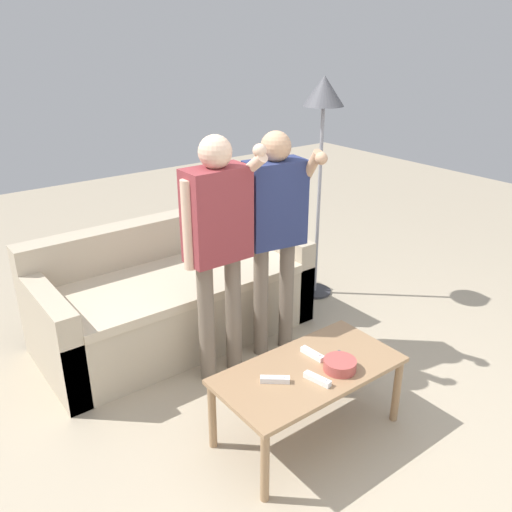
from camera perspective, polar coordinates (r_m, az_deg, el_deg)
The scene contains 11 objects.
ground_plane at distance 3.18m, azimuth 4.50°, elevation -17.97°, with size 12.00×12.00×0.00m, color tan.
couch at distance 3.93m, azimuth -8.94°, elevation -4.34°, with size 1.92×0.91×0.80m.
coffee_table at distance 2.94m, azimuth 5.68°, elevation -12.74°, with size 1.02×0.52×0.43m.
snack_bowl at distance 2.90m, azimuth 8.98°, elevation -11.45°, with size 0.17×0.17×0.06m, color #B24C47.
game_remote_nunchuk at distance 2.98m, azimuth 9.03°, elevation -10.57°, with size 0.06×0.09×0.05m.
floor_lamp at distance 4.18m, azimuth 7.20°, elevation 15.06°, with size 0.31×0.31×1.78m.
player_right at distance 3.42m, azimuth 2.07°, elevation 3.85°, with size 0.45×0.41×1.53m.
player_center at distance 3.15m, azimuth -4.11°, elevation 2.46°, with size 0.46×0.31×1.56m.
game_remote_wand_near at distance 2.81m, azimuth 6.59°, elevation -12.97°, with size 0.07×0.16×0.03m.
game_remote_wand_far at distance 2.79m, azimuth 2.05°, elevation -13.09°, with size 0.14×0.12×0.03m.
game_remote_wand_spare at distance 2.99m, azimuth 6.07°, elevation -10.39°, with size 0.05×0.15×0.03m.
Camera 1 is at (-1.64, -1.76, 2.08)m, focal length 37.32 mm.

